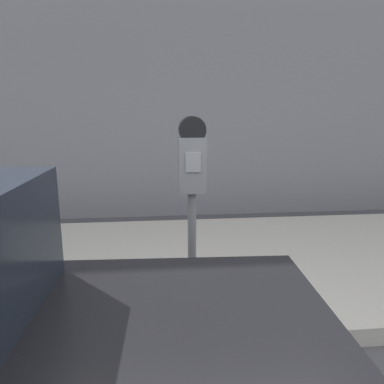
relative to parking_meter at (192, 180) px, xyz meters
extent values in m
cube|color=#BCB7AD|center=(-0.05, 1.19, -1.16)|extent=(24.00, 2.80, 0.15)
cube|color=gray|center=(-0.05, 3.46, 1.84)|extent=(24.00, 0.30, 6.14)
cylinder|color=slate|center=(0.00, 0.00, -0.58)|extent=(0.06, 0.06, 1.00)
cube|color=slate|center=(0.00, 0.00, 0.10)|extent=(0.18, 0.14, 0.37)
cube|color=gray|center=(0.00, -0.07, 0.13)|extent=(0.10, 0.01, 0.13)
cylinder|color=black|center=(0.00, 0.00, 0.34)|extent=(0.18, 0.11, 0.18)
cylinder|color=black|center=(-0.40, -0.72, -0.91)|extent=(0.65, 0.25, 0.64)
camera|label=1|loc=(-0.25, -2.48, 0.49)|focal=35.00mm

